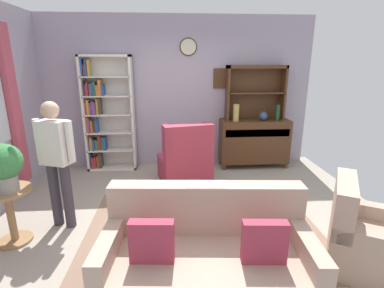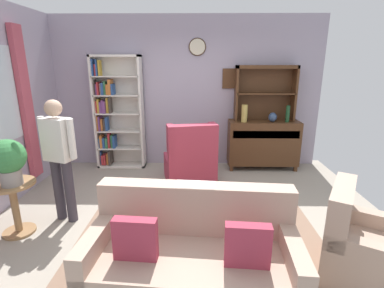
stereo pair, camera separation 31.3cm
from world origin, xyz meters
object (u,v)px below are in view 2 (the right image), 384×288
(vase_round, at_px, (273,117))
(bottle_wine, at_px, (288,114))
(wingback_chair, at_px, (190,161))
(potted_plant_large, at_px, (7,159))
(sideboard, at_px, (263,142))
(vase_tall, at_px, (244,113))
(sideboard_hutch, at_px, (265,85))
(coffee_table, at_px, (215,208))
(couch_floral, at_px, (192,258))
(plant_stand, at_px, (14,203))
(bookshelf, at_px, (115,114))
(person_reading, at_px, (59,153))
(book_stack, at_px, (222,204))
(armchair_floral, at_px, (366,250))

(vase_round, xyz_separation_m, bottle_wine, (0.26, -0.02, 0.07))
(wingback_chair, distance_m, potted_plant_large, 2.58)
(bottle_wine, bearing_deg, sideboard, 167.11)
(vase_tall, bearing_deg, sideboard_hutch, 25.89)
(coffee_table, bearing_deg, couch_floral, -106.28)
(vase_tall, xyz_separation_m, coffee_table, (-0.66, -2.17, -0.72))
(plant_stand, bearing_deg, bottle_wine, 29.66)
(bookshelf, relative_size, bottle_wine, 6.93)
(vase_tall, xyz_separation_m, plant_stand, (-3.00, -2.16, -0.68))
(wingback_chair, relative_size, person_reading, 0.67)
(book_stack, bearing_deg, potted_plant_large, 178.70)
(sideboard_hutch, xyz_separation_m, vase_tall, (-0.39, -0.19, -0.48))
(coffee_table, relative_size, book_stack, 3.91)
(book_stack, bearing_deg, bookshelf, 126.74)
(sideboard, distance_m, bottle_wine, 0.69)
(sideboard_hutch, bearing_deg, wingback_chair, -147.91)
(vase_round, distance_m, person_reading, 3.60)
(vase_tall, relative_size, vase_round, 1.85)
(sideboard_hutch, bearing_deg, potted_plant_large, -144.34)
(bottle_wine, distance_m, coffee_table, 2.69)
(sideboard, relative_size, couch_floral, 0.70)
(couch_floral, distance_m, plant_stand, 2.27)
(coffee_table, bearing_deg, sideboard, 65.01)
(bottle_wine, height_order, couch_floral, bottle_wine)
(vase_tall, height_order, bottle_wine, vase_tall)
(vase_round, distance_m, book_stack, 2.59)
(potted_plant_large, xyz_separation_m, book_stack, (2.37, -0.05, -0.50))
(vase_tall, distance_m, coffee_table, 2.38)
(sideboard, distance_m, person_reading, 3.54)
(bottle_wine, distance_m, potted_plant_large, 4.34)
(armchair_floral, bearing_deg, sideboard, 96.23)
(couch_floral, distance_m, potted_plant_large, 2.30)
(book_stack, bearing_deg, person_reading, 167.99)
(sideboard_hutch, distance_m, book_stack, 2.86)
(person_reading, bearing_deg, vase_round, 31.18)
(bookshelf, bearing_deg, vase_round, -2.96)
(couch_floral, distance_m, armchair_floral, 1.63)
(plant_stand, bearing_deg, couch_floral, -22.23)
(sideboard, relative_size, vase_tall, 4.14)
(bookshelf, height_order, wingback_chair, bookshelf)
(vase_tall, bearing_deg, plant_stand, -144.24)
(bookshelf, distance_m, sideboard_hutch, 2.84)
(person_reading, bearing_deg, plant_stand, -144.84)
(bookshelf, relative_size, vase_tall, 6.69)
(sideboard_hutch, distance_m, vase_round, 0.60)
(plant_stand, height_order, potted_plant_large, potted_plant_large)
(plant_stand, height_order, book_stack, plant_stand)
(sideboard_hutch, height_order, vase_round, sideboard_hutch)
(sideboard_hutch, distance_m, bottle_wine, 0.66)
(bookshelf, xyz_separation_m, coffee_table, (1.74, -2.34, -0.68))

